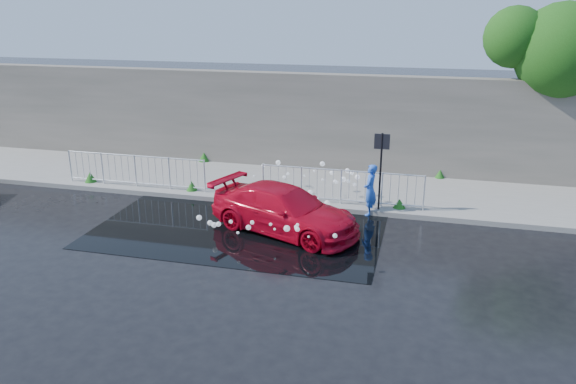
% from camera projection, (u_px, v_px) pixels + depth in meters
% --- Properties ---
extents(ground, '(90.00, 90.00, 0.00)m').
position_uv_depth(ground, '(210.00, 240.00, 15.12)').
color(ground, black).
rests_on(ground, ground).
extents(pavement, '(30.00, 4.00, 0.15)m').
position_uv_depth(pavement, '(263.00, 183.00, 19.69)').
color(pavement, gray).
rests_on(pavement, ground).
extents(curb, '(30.00, 0.25, 0.16)m').
position_uv_depth(curb, '(245.00, 201.00, 17.85)').
color(curb, gray).
rests_on(curb, ground).
extents(retaining_wall, '(30.00, 0.60, 3.50)m').
position_uv_depth(retaining_wall, '(279.00, 120.00, 21.13)').
color(retaining_wall, '#5C574D').
rests_on(retaining_wall, pavement).
extents(puddle, '(8.00, 5.00, 0.01)m').
position_uv_depth(puddle, '(240.00, 228.00, 15.92)').
color(puddle, black).
rests_on(puddle, ground).
extents(sign_post, '(0.45, 0.06, 2.50)m').
position_uv_depth(sign_post, '(381.00, 159.00, 16.44)').
color(sign_post, black).
rests_on(sign_post, ground).
extents(tree, '(5.02, 3.12, 6.20)m').
position_uv_depth(tree, '(563.00, 46.00, 18.19)').
color(tree, '#332114').
rests_on(tree, ground).
extents(railing_left, '(5.05, 0.05, 1.10)m').
position_uv_depth(railing_left, '(135.00, 170.00, 18.90)').
color(railing_left, silver).
rests_on(railing_left, pavement).
extents(railing_right, '(5.05, 0.05, 1.10)m').
position_uv_depth(railing_right, '(341.00, 185.00, 17.26)').
color(railing_right, silver).
rests_on(railing_right, pavement).
extents(weeds, '(12.17, 3.93, 0.39)m').
position_uv_depth(weeds, '(248.00, 180.00, 19.23)').
color(weeds, '#215216').
rests_on(weeds, pavement).
extents(water_spray, '(3.65, 5.87, 1.02)m').
position_uv_depth(water_spray, '(298.00, 195.00, 16.51)').
color(water_spray, white).
rests_on(water_spray, ground).
extents(red_car, '(4.72, 3.18, 1.27)m').
position_uv_depth(red_car, '(285.00, 210.00, 15.51)').
color(red_car, '#BC071E').
rests_on(red_car, ground).
extents(person, '(0.42, 0.60, 1.56)m').
position_uv_depth(person, '(370.00, 190.00, 16.71)').
color(person, blue).
rests_on(person, ground).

